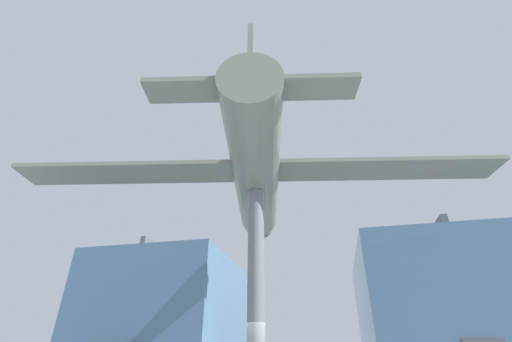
% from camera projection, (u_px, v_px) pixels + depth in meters
% --- Properties ---
extents(glass_pavilion_left, '(9.55, 12.79, 8.68)m').
position_uv_depth(glass_pavilion_left, '(173.00, 320.00, 25.75)').
color(glass_pavilion_left, slate).
rests_on(glass_pavilion_left, ground_plane).
extents(glass_pavilion_right, '(9.55, 12.79, 8.68)m').
position_uv_depth(glass_pavilion_right, '(439.00, 314.00, 22.30)').
color(glass_pavilion_right, slate).
rests_on(glass_pavilion_right, ground_plane).
extents(support_pylon_central, '(0.64, 0.64, 7.54)m').
position_uv_depth(support_pylon_central, '(256.00, 285.00, 12.48)').
color(support_pylon_central, slate).
rests_on(support_pylon_central, ground_plane).
extents(suspended_airplane, '(20.51, 12.99, 3.49)m').
position_uv_depth(suspended_airplane, '(256.00, 173.00, 15.01)').
color(suspended_airplane, slate).
rests_on(suspended_airplane, support_pylon_central).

